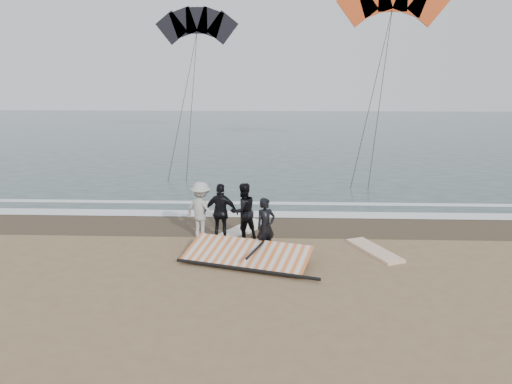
% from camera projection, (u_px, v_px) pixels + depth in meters
% --- Properties ---
extents(ground, '(120.00, 120.00, 0.00)m').
position_uv_depth(ground, '(278.00, 275.00, 13.60)').
color(ground, '#8C704C').
rests_on(ground, ground).
extents(sea, '(120.00, 54.00, 0.02)m').
position_uv_depth(sea, '(277.00, 133.00, 45.67)').
color(sea, '#233838').
rests_on(sea, ground).
extents(wet_sand, '(120.00, 2.80, 0.01)m').
position_uv_depth(wet_sand, '(278.00, 225.00, 17.97)').
color(wet_sand, '#4C3D2B').
rests_on(wet_sand, ground).
extents(foam_near, '(120.00, 0.90, 0.01)m').
position_uv_depth(foam_near, '(278.00, 214.00, 19.33)').
color(foam_near, white).
rests_on(foam_near, sea).
extents(foam_far, '(120.00, 0.45, 0.01)m').
position_uv_depth(foam_far, '(277.00, 203.00, 20.98)').
color(foam_far, white).
rests_on(foam_far, sea).
extents(man_main, '(0.77, 0.71, 1.76)m').
position_uv_depth(man_main, '(266.00, 227.00, 14.94)').
color(man_main, black).
rests_on(man_main, ground).
extents(board_white, '(1.49, 2.32, 0.09)m').
position_uv_depth(board_white, '(374.00, 250.00, 15.33)').
color(board_white, white).
rests_on(board_white, ground).
extents(board_cream, '(1.88, 2.60, 0.11)m').
position_uv_depth(board_cream, '(242.00, 230.00, 17.28)').
color(board_cream, white).
rests_on(board_cream, ground).
extents(trio_cluster, '(2.68, 1.25, 1.91)m').
position_uv_depth(trio_cluster, '(220.00, 211.00, 16.35)').
color(trio_cluster, black).
rests_on(trio_cluster, ground).
extents(sail_rig, '(4.04, 2.69, 0.49)m').
position_uv_depth(sail_rig, '(245.00, 254.00, 14.57)').
color(sail_rig, black).
rests_on(sail_rig, ground).
extents(kite_red, '(7.80, 5.09, 13.82)m').
position_uv_depth(kite_red, '(392.00, 5.00, 30.66)').
color(kite_red, '#DB4919').
rests_on(kite_red, ground).
extents(kite_dark, '(7.25, 8.31, 18.54)m').
position_uv_depth(kite_dark, '(197.00, 28.00, 39.04)').
color(kite_dark, black).
rests_on(kite_dark, ground).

